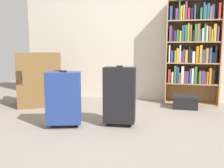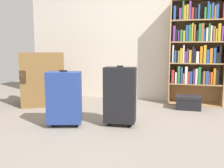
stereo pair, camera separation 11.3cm
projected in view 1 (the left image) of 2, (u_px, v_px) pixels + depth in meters
The scene contains 8 objects.
ground_plane at pixel (121, 137), 2.80m from camera, with size 8.28×8.28×0.00m, color slate.
back_wall at pixel (145, 30), 4.71m from camera, with size 4.73×0.10×2.60m, color beige.
bookshelf at pixel (193, 49), 4.34m from camera, with size 0.89×0.32×1.77m.
armchair at pixel (39, 86), 4.37m from camera, with size 0.96×0.96×0.90m.
mug at pixel (64, 105), 4.16m from camera, with size 0.12×0.08×0.10m.
storage_box at pixel (185, 102), 4.11m from camera, with size 0.39×0.27×0.22m.
suitcase_navy_blue at pixel (64, 98), 3.12m from camera, with size 0.47×0.35×0.70m.
suitcase_black at pixel (120, 95), 3.16m from camera, with size 0.40×0.23×0.76m.
Camera 1 is at (0.53, -2.64, 0.98)m, focal length 40.81 mm.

